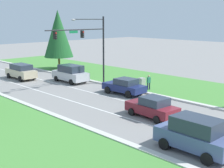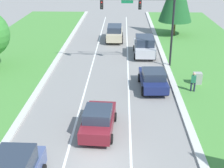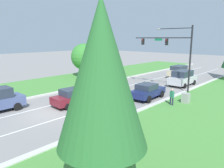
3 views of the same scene
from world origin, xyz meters
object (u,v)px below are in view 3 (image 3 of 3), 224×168
(pedestrian, at_px, (172,96))
(conifer_far_right_tree, at_px, (102,74))
(silver_suv, at_px, (183,78))
(oak_near_left_tree, at_px, (84,57))
(navy_sedan, at_px, (148,91))
(champagne_suv, at_px, (179,71))
(utility_cabinet, at_px, (186,98))
(burgundy_sedan, at_px, (74,97))
(traffic_signal_mast, at_px, (173,48))
(fire_hydrant, at_px, (125,135))

(pedestrian, height_order, conifer_far_right_tree, conifer_far_right_tree)
(silver_suv, xyz_separation_m, oak_near_left_tree, (-15.19, -4.73, 2.35))
(navy_sedan, relative_size, pedestrian, 2.74)
(silver_suv, distance_m, oak_near_left_tree, 16.08)
(champagne_suv, bearing_deg, utility_cabinet, -62.18)
(burgundy_sedan, distance_m, pedestrian, 9.54)
(traffic_signal_mast, height_order, fire_hydrant, traffic_signal_mast)
(oak_near_left_tree, bearing_deg, silver_suv, 17.29)
(burgundy_sedan, bearing_deg, conifer_far_right_tree, -29.04)
(silver_suv, height_order, navy_sedan, silver_suv)
(navy_sedan, distance_m, utility_cabinet, 4.02)
(silver_suv, distance_m, conifer_far_right_tree, 24.04)
(traffic_signal_mast, height_order, navy_sedan, traffic_signal_mast)
(silver_suv, xyz_separation_m, pedestrian, (3.36, -9.62, -0.13))
(traffic_signal_mast, bearing_deg, utility_cabinet, -48.46)
(burgundy_sedan, distance_m, conifer_far_right_tree, 13.38)
(conifer_far_right_tree, bearing_deg, silver_suv, 106.94)
(utility_cabinet, relative_size, pedestrian, 0.63)
(silver_suv, height_order, fire_hydrant, silver_suv)
(champagne_suv, bearing_deg, navy_sedan, -76.75)
(traffic_signal_mast, height_order, pedestrian, traffic_signal_mast)
(oak_near_left_tree, bearing_deg, champagne_suv, 42.43)
(oak_near_left_tree, distance_m, conifer_far_right_tree, 28.51)
(silver_suv, xyz_separation_m, burgundy_sedan, (-3.82, -15.89, -0.25))
(champagne_suv, height_order, fire_hydrant, champagne_suv)
(traffic_signal_mast, xyz_separation_m, burgundy_sedan, (-3.88, -12.40, -4.46))
(burgundy_sedan, height_order, navy_sedan, burgundy_sedan)
(champagne_suv, height_order, conifer_far_right_tree, conifer_far_right_tree)
(utility_cabinet, height_order, pedestrian, pedestrian)
(utility_cabinet, xyz_separation_m, pedestrian, (-0.70, -1.60, 0.41))
(traffic_signal_mast, xyz_separation_m, utility_cabinet, (4.01, -4.52, -4.75))
(utility_cabinet, height_order, oak_near_left_tree, oak_near_left_tree)
(conifer_far_right_tree, bearing_deg, champagne_suv, 109.79)
(champagne_suv, distance_m, utility_cabinet, 15.92)
(traffic_signal_mast, distance_m, navy_sedan, 7.08)
(champagne_suv, xyz_separation_m, oak_near_left_tree, (-11.77, -10.76, 2.41))
(silver_suv, bearing_deg, conifer_far_right_tree, -72.92)
(traffic_signal_mast, relative_size, utility_cabinet, 7.52)
(traffic_signal_mast, height_order, burgundy_sedan, traffic_signal_mast)
(pedestrian, bearing_deg, fire_hydrant, 110.26)
(champagne_suv, relative_size, conifer_far_right_tree, 0.63)
(burgundy_sedan, bearing_deg, pedestrian, 44.39)
(utility_cabinet, bearing_deg, fire_hydrant, -86.62)
(burgundy_sedan, xyz_separation_m, pedestrian, (7.18, 6.27, 0.11))
(silver_suv, bearing_deg, fire_hydrant, -75.58)
(fire_hydrant, bearing_deg, champagne_suv, 108.36)
(burgundy_sedan, height_order, oak_near_left_tree, oak_near_left_tree)
(traffic_signal_mast, height_order, champagne_suv, traffic_signal_mast)
(utility_cabinet, bearing_deg, champagne_suv, 118.05)
(pedestrian, height_order, oak_near_left_tree, oak_near_left_tree)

